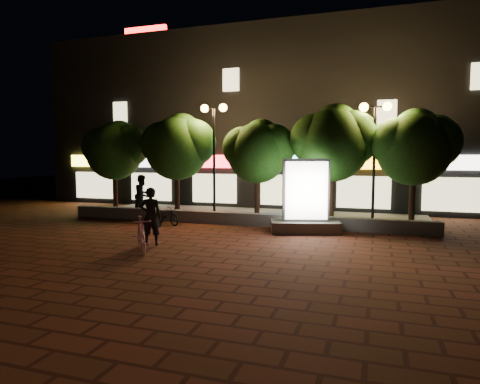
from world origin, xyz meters
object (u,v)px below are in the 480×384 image
at_px(ad_kiosk, 305,203).
at_px(scooter_parked, 167,215).
at_px(tree_right, 334,140).
at_px(rider, 151,216).
at_px(street_lamp_right, 375,132).
at_px(tree_left, 178,145).
at_px(scooter_pink, 141,234).
at_px(tree_far_left, 116,148).
at_px(tree_mid, 259,149).
at_px(street_lamp_left, 214,131).
at_px(tree_far_right, 415,144).
at_px(pedestrian, 142,195).

height_order(ad_kiosk, scooter_parked, ad_kiosk).
distance_m(tree_right, rider, 8.52).
relative_size(street_lamp_right, scooter_parked, 3.19).
bearing_deg(tree_right, street_lamp_right, -9.10).
xyz_separation_m(tree_left, scooter_pink, (2.31, -7.16, -2.91)).
distance_m(tree_far_left, tree_mid, 7.50).
bearing_deg(tree_mid, street_lamp_left, -172.69).
bearing_deg(tree_right, ad_kiosk, -108.81).
height_order(tree_right, street_lamp_right, tree_right).
bearing_deg(tree_far_right, tree_mid, -180.00).
height_order(street_lamp_left, street_lamp_right, street_lamp_left).
distance_m(tree_right, tree_far_right, 3.20).
distance_m(tree_left, rider, 7.03).
relative_size(tree_far_right, scooter_parked, 3.05).
xyz_separation_m(tree_left, street_lamp_left, (1.95, -0.26, 0.58)).
height_order(tree_far_left, tree_right, tree_right).
xyz_separation_m(tree_right, scooter_pink, (-4.99, -7.16, -3.03)).
bearing_deg(tree_far_right, street_lamp_right, -170.39).
height_order(tree_left, ad_kiosk, tree_left).
xyz_separation_m(street_lamp_right, ad_kiosk, (-2.44, -2.06, -2.76)).
xyz_separation_m(tree_mid, scooter_pink, (-1.69, -7.16, -2.68)).
height_order(tree_left, pedestrian, tree_left).
bearing_deg(ad_kiosk, rider, -138.45).
relative_size(tree_far_right, street_lamp_right, 0.96).
distance_m(tree_far_right, street_lamp_left, 8.58).
bearing_deg(tree_mid, pedestrian, -174.57).
relative_size(street_lamp_left, pedestrian, 2.69).
relative_size(street_lamp_left, scooter_parked, 3.31).
relative_size(tree_left, scooter_parked, 3.13).
bearing_deg(tree_mid, tree_far_right, 0.00).
height_order(rider, scooter_parked, rider).
xyz_separation_m(street_lamp_left, street_lamp_right, (7.00, 0.00, -0.13)).
xyz_separation_m(tree_mid, scooter_parked, (-3.33, -2.46, -2.81)).
xyz_separation_m(rider, scooter_parked, (-1.44, 3.76, -0.54)).
distance_m(tree_far_right, ad_kiosk, 5.13).
xyz_separation_m(ad_kiosk, rider, (-4.40, -3.90, -0.18)).
distance_m(street_lamp_left, scooter_pink, 7.74).
xyz_separation_m(street_lamp_right, pedestrian, (-10.63, -0.28, -2.85)).
distance_m(tree_far_left, street_lamp_right, 12.47).
height_order(street_lamp_right, scooter_parked, street_lamp_right).
distance_m(street_lamp_right, scooter_parked, 9.25).
relative_size(street_lamp_right, rider, 2.62).
bearing_deg(scooter_parked, rider, -132.61).
bearing_deg(pedestrian, street_lamp_right, -84.55).
bearing_deg(street_lamp_right, tree_left, 178.32).
bearing_deg(tree_right, tree_mid, -180.00).
height_order(tree_far_left, ad_kiosk, tree_far_left).
relative_size(tree_far_left, scooter_parked, 2.96).
xyz_separation_m(tree_far_left, tree_mid, (7.50, -0.00, -0.08)).
bearing_deg(tree_mid, tree_far_left, 180.00).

